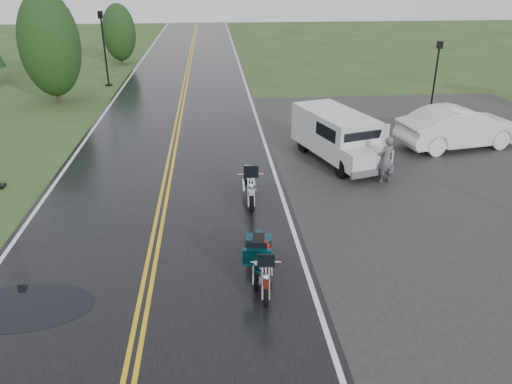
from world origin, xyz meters
TOP-DOWN VIEW (x-y plane):
  - ground at (0.00, 0.00)m, footprint 120.00×120.00m
  - road at (0.00, 10.00)m, footprint 8.00×100.00m
  - parking_pad at (11.00, 5.00)m, footprint 14.00×24.00m
  - motorcycle_red at (2.67, -1.91)m, footprint 0.92×2.10m
  - motorcycle_teal at (2.52, -1.33)m, footprint 0.99×2.09m
  - motorcycle_silver at (2.72, 2.61)m, footprint 0.94×2.44m
  - van_white at (6.09, 5.14)m, footprint 3.14×5.11m
  - person_at_van at (7.46, 4.62)m, footprint 0.68×0.55m
  - sedan_white at (11.62, 7.94)m, footprint 5.26×2.66m
  - lamp_post_far_left at (-4.76, 21.21)m, footprint 0.38×0.38m
  - lamp_post_far_right at (12.49, 12.73)m, footprint 0.31×0.31m
  - tree_left_mid at (-6.78, 17.27)m, footprint 3.16×3.16m
  - tree_left_far at (-5.10, 28.89)m, footprint 2.45×2.45m

SIDE VIEW (x-z plane):
  - ground at x=0.00m, z-range 0.00..0.00m
  - parking_pad at x=11.00m, z-range 0.00..0.03m
  - road at x=0.00m, z-range 0.00..0.04m
  - motorcycle_teal at x=2.52m, z-range 0.00..1.19m
  - motorcycle_red at x=2.67m, z-range 0.00..1.21m
  - motorcycle_silver at x=2.72m, z-range 0.00..1.43m
  - person_at_van at x=7.46m, z-range 0.00..1.62m
  - sedan_white at x=11.62m, z-range 0.00..1.65m
  - van_white at x=6.09m, z-range 0.00..1.88m
  - lamp_post_far_right at x=12.49m, z-range 0.00..3.65m
  - tree_left_far at x=-5.10m, z-range 0.00..3.77m
  - lamp_post_far_left at x=-4.76m, z-range 0.00..4.48m
  - tree_left_mid at x=-6.78m, z-range 0.00..4.94m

